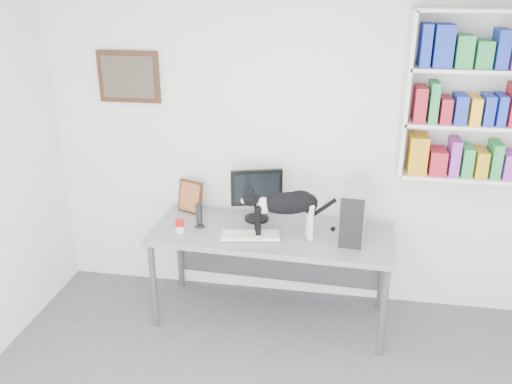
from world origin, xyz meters
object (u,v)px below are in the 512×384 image
soup_can (180,226)px  cat (286,215)px  speaker (199,215)px  desk (271,275)px  keyboard (250,235)px  pc_tower (353,213)px  bookshelf (477,97)px  leaning_print (190,196)px  monitor (257,195)px

soup_can → cat: 0.85m
speaker → cat: size_ratio=0.32×
desk → speaker: (-0.58, -0.00, 0.50)m
keyboard → pc_tower: 0.80m
soup_can → bookshelf: bearing=10.6°
keyboard → bookshelf: bearing=4.3°
desk → leaning_print: bearing=161.6°
keyboard → pc_tower: bearing=0.2°
pc_tower → soup_can: pc_tower is taller
soup_can → cat: bearing=1.3°
leaning_print → monitor: bearing=14.4°
bookshelf → keyboard: size_ratio=2.75×
keyboard → speaker: (-0.44, 0.12, 0.09)m
leaning_print → cat: bearing=-2.8°
desk → leaning_print: 0.95m
monitor → cat: monitor is taller
bookshelf → cat: 1.63m
speaker → cat: (0.71, -0.10, 0.10)m
speaker → leaning_print: size_ratio=0.72×
bookshelf → leaning_print: (-2.19, -0.01, -0.92)m
monitor → pc_tower: (0.78, -0.20, -0.02)m
desk → cat: bearing=-37.0°
pc_tower → leaning_print: (-1.36, 0.26, -0.06)m
bookshelf → soup_can: bookshelf is taller
bookshelf → cat: bearing=-163.8°
bookshelf → speaker: size_ratio=5.97×
speaker → leaning_print: 0.32m
pc_tower → leaning_print: size_ratio=1.42×
bookshelf → desk: bearing=-168.9°
monitor → speaker: (-0.43, -0.21, -0.12)m
pc_tower → cat: (-0.50, -0.12, -0.00)m
desk → keyboard: size_ratio=4.20×
monitor → keyboard: size_ratio=0.99×
bookshelf → desk: bookshelf is taller
keyboard → cat: 0.33m
keyboard → monitor: bearing=81.5°
leaning_print → cat: 0.94m
cat → leaning_print: bearing=140.3°
leaning_print → keyboard: bearing=-13.2°
pc_tower → monitor: bearing=169.9°
pc_tower → desk: bearing=-174.5°
monitor → speaker: monitor is taller
keyboard → cat: cat is taller
monitor → desk: bearing=-70.6°
desk → cat: (0.12, -0.10, 0.59)m
leaning_print → desk: bearing=0.3°
monitor → soup_can: size_ratio=4.46×
pc_tower → leaning_print: bearing=173.1°
bookshelf → desk: 2.07m
soup_can → cat: (0.84, 0.02, 0.15)m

